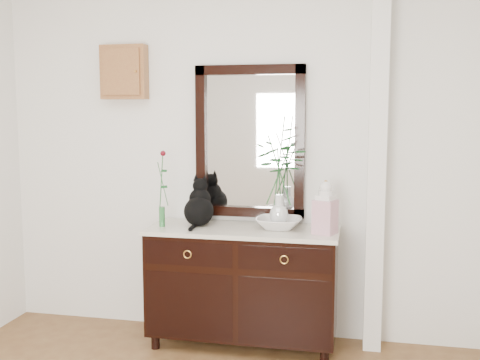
% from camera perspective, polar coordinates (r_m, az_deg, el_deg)
% --- Properties ---
extents(wall_back, '(3.60, 0.04, 2.70)m').
position_cam_1_polar(wall_back, '(4.12, -0.35, 2.68)').
color(wall_back, silver).
rests_on(wall_back, ground).
extents(pilaster, '(0.12, 0.20, 2.70)m').
position_cam_1_polar(pilaster, '(3.95, 13.74, 2.30)').
color(pilaster, silver).
rests_on(pilaster, ground).
extents(sideboard, '(1.33, 0.52, 0.82)m').
position_cam_1_polar(sideboard, '(4.02, 0.30, -10.15)').
color(sideboard, black).
rests_on(sideboard, ground).
extents(wall_mirror, '(0.80, 0.06, 1.10)m').
position_cam_1_polar(wall_mirror, '(4.08, 0.99, 3.90)').
color(wall_mirror, black).
rests_on(wall_mirror, wall_back).
extents(key_cabinet, '(0.35, 0.10, 0.40)m').
position_cam_1_polar(key_cabinet, '(4.34, -11.68, 10.68)').
color(key_cabinet, brown).
rests_on(key_cabinet, wall_back).
extents(cat, '(0.26, 0.32, 0.34)m').
position_cam_1_polar(cat, '(4.01, -4.22, -2.20)').
color(cat, black).
rests_on(cat, sideboard).
extents(lotus_bowl, '(0.32, 0.32, 0.08)m').
position_cam_1_polar(lotus_bowl, '(3.91, 3.96, -4.40)').
color(lotus_bowl, silver).
rests_on(lotus_bowl, sideboard).
extents(vase_branches, '(0.42, 0.42, 0.77)m').
position_cam_1_polar(vase_branches, '(3.85, 4.01, 0.93)').
color(vase_branches, silver).
rests_on(vase_branches, lotus_bowl).
extents(bud_vase_rose, '(0.08, 0.08, 0.55)m').
position_cam_1_polar(bud_vase_rose, '(3.97, -7.98, -0.83)').
color(bud_vase_rose, '#2D6F37').
rests_on(bud_vase_rose, sideboard).
extents(ginger_jar, '(0.17, 0.17, 0.36)m').
position_cam_1_polar(ginger_jar, '(3.76, 8.66, -2.70)').
color(ginger_jar, white).
rests_on(ginger_jar, sideboard).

